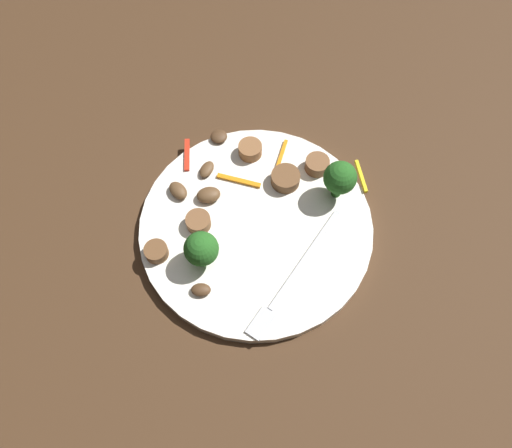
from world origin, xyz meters
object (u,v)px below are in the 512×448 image
sausage_slice_2 (156,251)px  sausage_slice_3 (317,165)px  mushroom_0 (201,290)px  pepper_strip_2 (361,176)px  sausage_slice_4 (285,178)px  mushroom_1 (207,169)px  pepper_strip_0 (239,181)px  pepper_strip_3 (187,155)px  plate (256,227)px  fork (290,280)px  broccoli_floret_0 (201,249)px  sausage_slice_1 (250,150)px  broccoli_floret_1 (340,178)px  mushroom_3 (178,191)px  pepper_strip_1 (282,155)px  sausage_slice_0 (198,222)px  mushroom_4 (219,137)px  mushroom_2 (209,195)px

sausage_slice_2 → sausage_slice_3: size_ratio=0.90×
mushroom_0 → pepper_strip_2: 0.24m
sausage_slice_4 → mushroom_1: (0.01, -0.10, -0.00)m
pepper_strip_0 → pepper_strip_3: 0.08m
plate → fork: 0.08m
plate → broccoli_floret_0: (0.06, -0.05, 0.04)m
broccoli_floret_0 → sausage_slice_4: (-0.12, 0.07, -0.02)m
mushroom_0 → sausage_slice_1: bearing=177.8°
mushroom_0 → pepper_strip_0: bearing=178.5°
broccoli_floret_1 → pepper_strip_3: size_ratio=1.18×
pepper_strip_3 → broccoli_floret_1: bearing=87.1°
plate → mushroom_3: size_ratio=10.10×
pepper_strip_1 → pepper_strip_2: (0.01, 0.10, 0.00)m
sausage_slice_0 → pepper_strip_0: bearing=156.2°
sausage_slice_2 → mushroom_3: bearing=-179.2°
fork → pepper_strip_2: (-0.15, 0.06, 0.00)m
sausage_slice_2 → broccoli_floret_1: bearing=124.7°
fork → broccoli_floret_0: (-0.00, -0.10, 0.03)m
broccoli_floret_1 → sausage_slice_0: 0.17m
plate → mushroom_1: bearing=-126.4°
broccoli_floret_0 → mushroom_4: 0.17m
sausage_slice_3 → pepper_strip_2: 0.06m
pepper_strip_2 → sausage_slice_3: bearing=-90.1°
plate → pepper_strip_3: size_ratio=5.85×
sausage_slice_1 → pepper_strip_0: 0.04m
sausage_slice_4 → mushroom_1: 0.10m
broccoli_floret_1 → mushroom_0: size_ratio=2.55×
broccoli_floret_0 → broccoli_floret_1: size_ratio=0.89×
fork → sausage_slice_0: sausage_slice_0 is taller
sausage_slice_3 → sausage_slice_4: (0.03, -0.03, -0.00)m
sausage_slice_1 → mushroom_0: 0.19m
sausage_slice_4 → pepper_strip_1: bearing=-160.7°
mushroom_3 → mushroom_4: 0.09m
sausage_slice_2 → mushroom_0: (0.03, 0.06, -0.00)m
fork → mushroom_3: 0.17m
broccoli_floret_1 → mushroom_2: bearing=-73.9°
fork → broccoli_floret_1: broccoli_floret_1 is taller
sausage_slice_0 → mushroom_4: size_ratio=1.35×
mushroom_2 → mushroom_1: bearing=-160.1°
sausage_slice_0 → pepper_strip_2: size_ratio=0.63×
broccoli_floret_1 → pepper_strip_1: (-0.04, -0.08, -0.03)m
broccoli_floret_0 → pepper_strip_3: broccoli_floret_0 is taller
plate → mushroom_2: mushroom_2 is taller
broccoli_floret_0 → sausage_slice_1: 0.16m
pepper_strip_0 → pepper_strip_1: size_ratio=1.20×
mushroom_1 → pepper_strip_3: mushroom_1 is taller
sausage_slice_1 → pepper_strip_2: bearing=89.2°
mushroom_0 → pepper_strip_0: (-0.15, 0.00, -0.00)m
sausage_slice_4 → pepper_strip_3: size_ratio=0.75×
sausage_slice_0 → pepper_strip_1: size_ratio=0.63×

